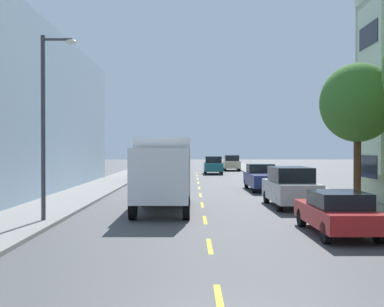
% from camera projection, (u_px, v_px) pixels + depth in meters
% --- Properties ---
extents(ground_plane, '(160.00, 160.00, 0.00)m').
position_uv_depth(ground_plane, '(201.00, 185.00, 36.80)').
color(ground_plane, '#4C4C4F').
extents(sidewalk_left, '(3.20, 120.00, 0.14)m').
position_uv_depth(sidewalk_left, '(104.00, 186.00, 34.82)').
color(sidewalk_left, gray).
rests_on(sidewalk_left, ground_plane).
extents(sidewalk_right, '(3.20, 120.00, 0.14)m').
position_uv_depth(sidewalk_right, '(298.00, 186.00, 34.77)').
color(sidewalk_right, gray).
rests_on(sidewalk_right, ground_plane).
extents(lane_centerline_dashes, '(0.14, 47.20, 0.01)m').
position_uv_depth(lane_centerline_dashes, '(202.00, 191.00, 31.30)').
color(lane_centerline_dashes, yellow).
rests_on(lane_centerline_dashes, ground_plane).
extents(street_tree_second, '(3.11, 3.11, 6.25)m').
position_uv_depth(street_tree_second, '(360.00, 103.00, 19.82)').
color(street_tree_second, '#47331E').
rests_on(street_tree_second, sidewalk_right).
extents(street_lamp, '(1.35, 0.28, 6.92)m').
position_uv_depth(street_lamp, '(49.00, 113.00, 17.86)').
color(street_lamp, '#38383D').
rests_on(street_lamp, sidewalk_left).
extents(delivery_box_truck, '(2.41, 7.58, 3.29)m').
position_uv_depth(delivery_box_truck, '(166.00, 169.00, 21.93)').
color(delivery_box_truck, white).
rests_on(delivery_box_truck, ground_plane).
extents(parked_suv_silver, '(2.04, 4.84, 1.93)m').
position_uv_depth(parked_suv_silver, '(292.00, 187.00, 22.88)').
color(parked_suv_silver, '#B2B5BA').
rests_on(parked_suv_silver, ground_plane).
extents(parked_suv_champagne, '(2.05, 4.84, 1.93)m').
position_uv_depth(parked_suv_champagne, '(234.00, 163.00, 59.87)').
color(parked_suv_champagne, tan).
rests_on(parked_suv_champagne, ground_plane).
extents(parked_pickup_navy, '(2.09, 5.33, 1.73)m').
position_uv_depth(parked_pickup_navy, '(265.00, 178.00, 31.94)').
color(parked_pickup_navy, navy).
rests_on(parked_pickup_navy, ground_plane).
extents(parked_sedan_red, '(1.84, 4.52, 1.43)m').
position_uv_depth(parked_sedan_red, '(339.00, 212.00, 15.59)').
color(parked_sedan_red, '#AD1E1E').
rests_on(parked_sedan_red, ground_plane).
extents(parked_pickup_orange, '(2.11, 5.34, 1.73)m').
position_uv_depth(parked_pickup_orange, '(155.00, 169.00, 46.03)').
color(parked_pickup_orange, orange).
rests_on(parked_pickup_orange, ground_plane).
extents(parked_sedan_burgundy, '(1.91, 4.54, 1.43)m').
position_uv_depth(parked_sedan_burgundy, '(148.00, 173.00, 39.49)').
color(parked_sedan_burgundy, maroon).
rests_on(parked_sedan_burgundy, ground_plane).
extents(moving_teal_sedan, '(1.95, 4.80, 1.93)m').
position_uv_depth(moving_teal_sedan, '(215.00, 165.00, 52.05)').
color(moving_teal_sedan, '#195B60').
rests_on(moving_teal_sedan, ground_plane).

